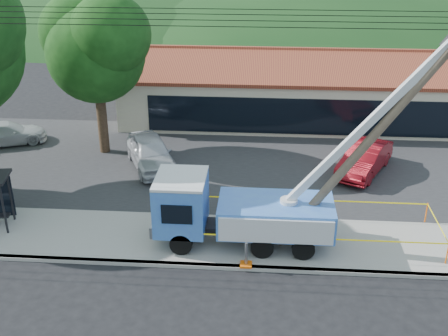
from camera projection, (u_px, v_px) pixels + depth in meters
name	position (u px, v px, depth m)	size (l,w,h in m)	color
ground	(202.00, 302.00, 19.76)	(120.00, 120.00, 0.00)	black
curb	(208.00, 266.00, 21.63)	(60.00, 0.25, 0.15)	#9C9992
sidewalk	(212.00, 240.00, 23.36)	(60.00, 4.00, 0.15)	#9C9992
parking_lot	(226.00, 163.00, 30.62)	(60.00, 12.00, 0.10)	#28282B
strip_mall	(296.00, 90.00, 36.82)	(22.50, 8.53, 4.67)	beige
tree_lot	(95.00, 44.00, 29.45)	(6.30, 5.60, 8.94)	#332316
hill_west	(132.00, 21.00, 70.67)	(78.40, 56.00, 28.00)	#133414
hill_center	(332.00, 24.00, 68.96)	(89.60, 64.00, 32.00)	#133414
utility_truck	(240.00, 208.00, 22.46)	(11.76, 3.85, 9.52)	black
leaning_pole	(380.00, 129.00, 20.62)	(6.63, 1.99, 9.47)	brown
caution_tape	(310.00, 222.00, 23.18)	(10.33, 3.25, 0.94)	#FE640D
car_silver	(152.00, 168.00, 30.05)	(1.98, 4.93, 1.68)	silver
car_red	(363.00, 174.00, 29.41)	(1.65, 4.73, 1.56)	maroon
car_white	(8.00, 145.00, 33.06)	(1.82, 4.49, 1.30)	silver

